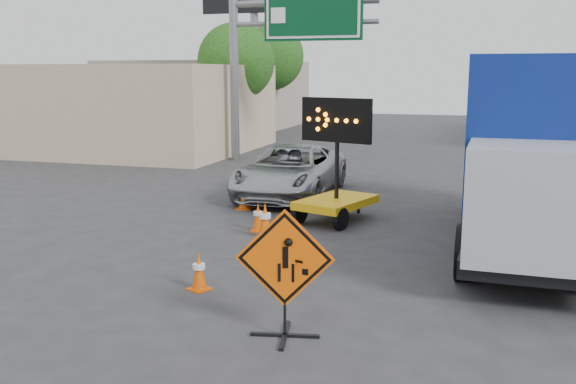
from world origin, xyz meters
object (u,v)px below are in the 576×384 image
at_px(construction_sign, 285,271).
at_px(pickup_truck, 290,171).
at_px(box_truck, 533,162).
at_px(arrow_board, 336,194).

relative_size(construction_sign, pickup_truck, 0.34).
bearing_deg(box_truck, construction_sign, -118.96).
height_order(construction_sign, box_truck, box_truck).
distance_m(arrow_board, pickup_truck, 3.56).
bearing_deg(arrow_board, pickup_truck, 144.55).
height_order(construction_sign, pickup_truck, construction_sign).
distance_m(construction_sign, box_truck, 7.21).
relative_size(construction_sign, box_truck, 0.22).
xyz_separation_m(arrow_board, box_truck, (4.49, -1.03, 1.13)).
relative_size(construction_sign, arrow_board, 0.60).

